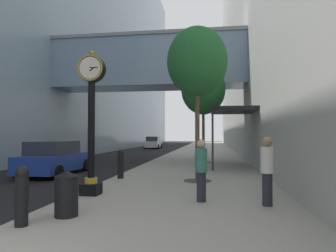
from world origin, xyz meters
The scene contains 14 objects.
ground_plane centered at (0.00, 27.00, 0.00)m, with size 110.00×110.00×0.00m, color black.
sidewalk_right centered at (3.32, 30.00, 0.07)m, with size 6.63×80.00×0.14m, color #9E998E.
building_block_left centered at (-11.66, 29.92, 16.17)m, with size 23.18×80.00×32.48m.
street_clock centered at (0.58, 5.99, 2.61)m, with size 0.84×0.55×4.49m.
bollard_nearest centered at (0.45, 2.76, 0.78)m, with size 0.27×0.27×1.23m.
bollard_third centered at (0.45, 9.43, 0.78)m, with size 0.27×0.27×1.23m.
street_tree_near centered at (3.71, 9.20, 4.93)m, with size 2.44×2.44×6.22m.
street_tree_mid_near centered at (3.71, 17.26, 5.00)m, with size 2.94×2.94×6.56m.
trash_bin centered at (1.01, 3.58, 0.68)m, with size 0.53×0.53×1.05m.
pedestrian_walking centered at (4.00, 5.54, 1.06)m, with size 0.39×0.39×1.73m.
pedestrian_by_clock centered at (5.72, 5.29, 1.11)m, with size 0.48×0.48×1.80m.
storefront_awning centered at (5.39, 14.22, 3.28)m, with size 2.40×3.60×3.30m.
car_blue_near centered at (-3.45, 11.06, 0.81)m, with size 2.23×4.69×1.66m.
car_white_mid centered at (-3.87, 38.31, 0.81)m, with size 2.11×4.35×1.68m.
Camera 1 is at (4.31, -2.89, 2.01)m, focal length 32.11 mm.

